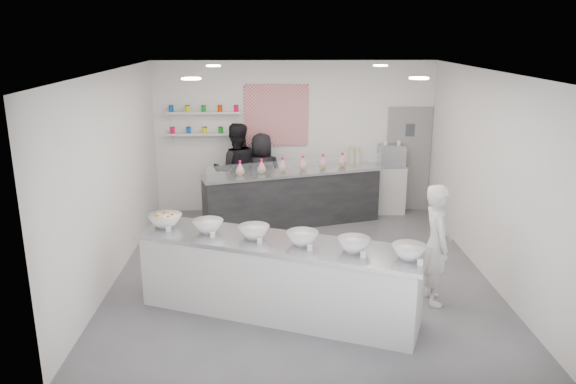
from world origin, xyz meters
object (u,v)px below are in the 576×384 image
object	(u,v)px
prep_counter	(278,278)
back_bar	(293,198)
staff_left	(236,171)
staff_right	(262,175)
espresso_machine	(392,155)
espresso_ledge	(372,189)
woman_prep	(436,245)

from	to	relation	value
prep_counter	back_bar	distance (m)	3.48
staff_left	staff_right	size ratio (longest dim) A/B	1.12
espresso_machine	espresso_ledge	bearing A→B (deg)	180.00
espresso_ledge	woman_prep	xyz separation A→B (m)	(0.20, -3.89, 0.33)
prep_counter	staff_right	distance (m)	4.02
prep_counter	back_bar	size ratio (longest dim) A/B	1.09
espresso_machine	staff_left	world-z (taller)	staff_left
staff_right	back_bar	bearing A→B (deg)	125.47
woman_prep	staff_left	bearing A→B (deg)	38.35
espresso_machine	staff_left	distance (m)	3.07
back_bar	espresso_machine	xyz separation A→B (m)	(1.97, 0.71, 0.66)
back_bar	staff_left	bearing A→B (deg)	136.25
woman_prep	espresso_ledge	bearing A→B (deg)	3.41
prep_counter	espresso_machine	size ratio (longest dim) A/B	7.31
staff_right	woman_prep	bearing A→B (deg)	110.46
prep_counter	espresso_ledge	xyz separation A→B (m)	(1.90, 4.18, -0.01)
espresso_ledge	prep_counter	bearing A→B (deg)	-114.50
woman_prep	staff_left	world-z (taller)	staff_left
staff_right	staff_left	bearing A→B (deg)	-12.26
prep_counter	woman_prep	distance (m)	2.14
espresso_machine	staff_right	distance (m)	2.58
prep_counter	woman_prep	xyz separation A→B (m)	(2.10, 0.29, 0.32)
staff_left	woman_prep	bearing A→B (deg)	122.08
back_bar	woman_prep	size ratio (longest dim) A/B	2.05
prep_counter	staff_left	world-z (taller)	staff_left
woman_prep	staff_right	world-z (taller)	staff_right
back_bar	staff_right	xyz separation A→B (m)	(-0.58, 0.53, 0.31)
woman_prep	staff_right	bearing A→B (deg)	33.25
back_bar	staff_left	world-z (taller)	staff_left
espresso_machine	staff_right	bearing A→B (deg)	-175.97
prep_counter	staff_left	bearing A→B (deg)	122.23
espresso_ledge	staff_left	bearing A→B (deg)	-176.16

